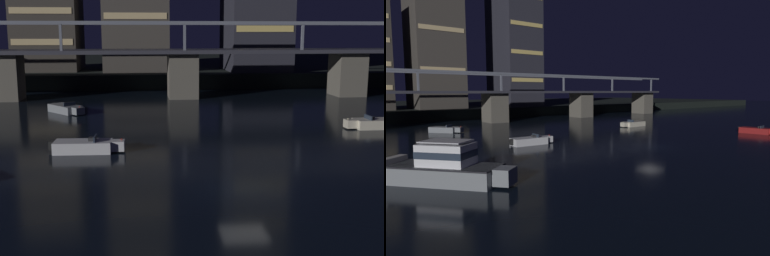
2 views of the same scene
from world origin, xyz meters
TOP-DOWN VIEW (x-y plane):
  - ground_plane at (0.00, 0.00)m, footprint 400.00×400.00m
  - far_riverbank at (0.00, 85.78)m, footprint 240.00×80.00m
  - river_bridge at (-0.00, 37.77)m, footprint 91.82×6.40m
  - speedboat_near_right at (14.69, 15.66)m, footprint 5.20×1.85m
  - speedboat_mid_left at (-12.89, 26.89)m, footprint 4.13×4.60m
  - speedboat_mid_center at (-9.15, 9.41)m, footprint 5.21×1.97m

SIDE VIEW (x-z plane):
  - ground_plane at x=0.00m, z-range 0.00..0.00m
  - speedboat_near_right at x=14.69m, z-range -0.17..0.99m
  - speedboat_mid_left at x=-12.89m, z-range -0.17..0.99m
  - speedboat_mid_center at x=-9.15m, z-range -0.17..0.99m
  - far_riverbank at x=0.00m, z-range 0.00..2.20m
  - river_bridge at x=0.00m, z-range -0.61..8.77m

